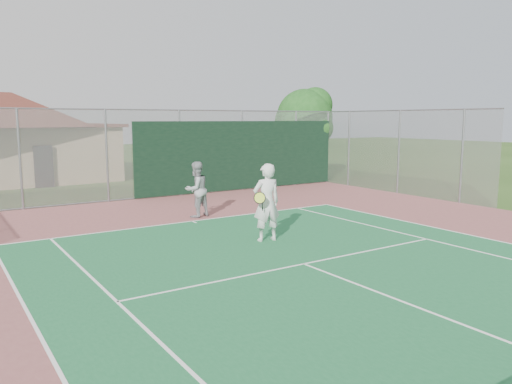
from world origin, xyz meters
TOP-DOWN VIEW (x-y plane):
  - back_fence at (2.11, 16.98)m, footprint 20.08×0.11m
  - side_fence_right at (10.00, 12.50)m, footprint 0.08×9.00m
  - tree at (9.81, 18.50)m, footprint 3.42×3.24m
  - player_white_front at (0.51, 8.58)m, footprint 0.98×0.76m
  - player_grey_back at (0.45, 12.44)m, footprint 1.02×0.89m

SIDE VIEW (x-z plane):
  - player_grey_back at x=0.45m, z-range 0.00..1.78m
  - player_white_front at x=0.51m, z-range 0.00..2.01m
  - back_fence at x=2.11m, z-range -0.09..3.43m
  - side_fence_right at x=10.00m, z-range 0.00..3.50m
  - tree at x=9.81m, z-range 0.75..5.51m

